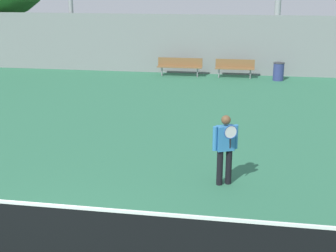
# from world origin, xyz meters

# --- Properties ---
(tennis_net) EXTENTS (11.68, 0.09, 1.04)m
(tennis_net) POSITION_xyz_m (0.00, 0.00, 0.53)
(tennis_net) COLOR black
(tennis_net) RESTS_ON ground_plane
(tennis_player) EXTENTS (0.54, 0.50, 1.62)m
(tennis_player) POSITION_xyz_m (2.97, 3.56, 0.92)
(tennis_player) COLOR black
(tennis_player) RESTS_ON ground_plane
(bench_courtside_near) EXTENTS (1.86, 0.40, 0.88)m
(bench_courtside_near) POSITION_xyz_m (2.80, 16.11, 0.55)
(bench_courtside_near) COLOR brown
(bench_courtside_near) RESTS_ON ground_plane
(bench_courtside_far) EXTENTS (2.18, 0.40, 0.88)m
(bench_courtside_far) POSITION_xyz_m (0.15, 16.11, 0.56)
(bench_courtside_far) COLOR brown
(bench_courtside_far) RESTS_ON ground_plane
(trash_bin) EXTENTS (0.51, 0.51, 0.84)m
(trash_bin) POSITION_xyz_m (4.83, 15.84, 0.42)
(trash_bin) COLOR navy
(trash_bin) RESTS_ON ground_plane
(back_fence) EXTENTS (28.95, 0.06, 2.90)m
(back_fence) POSITION_xyz_m (0.00, 16.94, 1.45)
(back_fence) COLOR gray
(back_fence) RESTS_ON ground_plane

